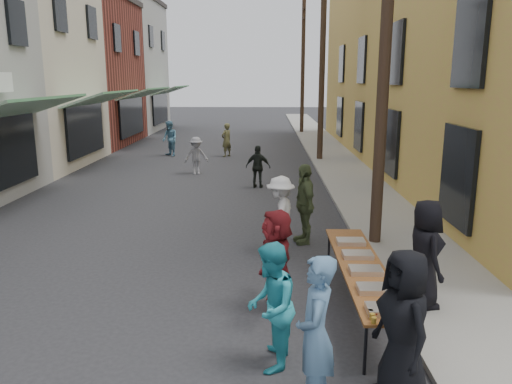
{
  "coord_description": "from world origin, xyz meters",
  "views": [
    {
      "loc": [
        1.82,
        -7.85,
        3.69
      ],
      "look_at": [
        1.61,
        2.67,
        1.3
      ],
      "focal_mm": 35.0,
      "sensor_mm": 36.0,
      "label": 1
    }
  ],
  "objects_px": {
    "utility_pole_near": "(386,39)",
    "utility_pole_mid": "(322,60)",
    "serving_table": "(362,268)",
    "guest_front_c": "(271,307)",
    "catering_tray_sausage": "(386,310)",
    "guest_front_a": "(403,327)",
    "utility_pole_far": "(303,67)",
    "server": "(425,254)"
  },
  "relations": [
    {
      "from": "utility_pole_mid",
      "to": "catering_tray_sausage",
      "type": "relative_size",
      "value": 18.0
    },
    {
      "from": "guest_front_a",
      "to": "server",
      "type": "height_order",
      "value": "server"
    },
    {
      "from": "serving_table",
      "to": "guest_front_c",
      "type": "distance_m",
      "value": 2.27
    },
    {
      "from": "serving_table",
      "to": "catering_tray_sausage",
      "type": "distance_m",
      "value": 1.65
    },
    {
      "from": "serving_table",
      "to": "guest_front_c",
      "type": "height_order",
      "value": "guest_front_c"
    },
    {
      "from": "utility_pole_far",
      "to": "serving_table",
      "type": "height_order",
      "value": "utility_pole_far"
    },
    {
      "from": "serving_table",
      "to": "server",
      "type": "relative_size",
      "value": 2.27
    },
    {
      "from": "utility_pole_mid",
      "to": "utility_pole_near",
      "type": "bearing_deg",
      "value": -90.0
    },
    {
      "from": "utility_pole_near",
      "to": "utility_pole_far",
      "type": "bearing_deg",
      "value": 90.0
    },
    {
      "from": "utility_pole_far",
      "to": "serving_table",
      "type": "xyz_separation_m",
      "value": [
        -0.92,
        -27.24,
        -3.79
      ]
    },
    {
      "from": "guest_front_c",
      "to": "utility_pole_far",
      "type": "bearing_deg",
      "value": -177.12
    },
    {
      "from": "utility_pole_far",
      "to": "catering_tray_sausage",
      "type": "distance_m",
      "value": 29.14
    },
    {
      "from": "utility_pole_near",
      "to": "guest_front_c",
      "type": "relative_size",
      "value": 5.33
    },
    {
      "from": "serving_table",
      "to": "server",
      "type": "distance_m",
      "value": 1.01
    },
    {
      "from": "catering_tray_sausage",
      "to": "server",
      "type": "xyz_separation_m",
      "value": [
        0.97,
        1.6,
        0.19
      ]
    },
    {
      "from": "utility_pole_far",
      "to": "serving_table",
      "type": "distance_m",
      "value": 27.52
    },
    {
      "from": "server",
      "to": "catering_tray_sausage",
      "type": "bearing_deg",
      "value": 141.47
    },
    {
      "from": "utility_pole_far",
      "to": "catering_tray_sausage",
      "type": "xyz_separation_m",
      "value": [
        -0.92,
        -28.89,
        -3.71
      ]
    },
    {
      "from": "guest_front_a",
      "to": "guest_front_c",
      "type": "bearing_deg",
      "value": -129.39
    },
    {
      "from": "server",
      "to": "utility_pole_near",
      "type": "bearing_deg",
      "value": -6.37
    },
    {
      "from": "utility_pole_mid",
      "to": "serving_table",
      "type": "height_order",
      "value": "utility_pole_mid"
    },
    {
      "from": "utility_pole_far",
      "to": "guest_front_a",
      "type": "distance_m",
      "value": 29.83
    },
    {
      "from": "utility_pole_far",
      "to": "server",
      "type": "height_order",
      "value": "utility_pole_far"
    },
    {
      "from": "guest_front_a",
      "to": "serving_table",
      "type": "bearing_deg",
      "value": 164.47
    },
    {
      "from": "utility_pole_far",
      "to": "guest_front_a",
      "type": "xyz_separation_m",
      "value": [
        -0.9,
        -29.6,
        -3.58
      ]
    },
    {
      "from": "serving_table",
      "to": "catering_tray_sausage",
      "type": "height_order",
      "value": "catering_tray_sausage"
    },
    {
      "from": "catering_tray_sausage",
      "to": "guest_front_a",
      "type": "xyz_separation_m",
      "value": [
        0.02,
        -0.71,
        0.13
      ]
    },
    {
      "from": "serving_table",
      "to": "guest_front_c",
      "type": "xyz_separation_m",
      "value": [
        -1.49,
        -1.71,
        0.13
      ]
    },
    {
      "from": "utility_pole_far",
      "to": "server",
      "type": "distance_m",
      "value": 27.51
    },
    {
      "from": "catering_tray_sausage",
      "to": "guest_front_c",
      "type": "bearing_deg",
      "value": -177.81
    },
    {
      "from": "serving_table",
      "to": "guest_front_a",
      "type": "bearing_deg",
      "value": -89.44
    },
    {
      "from": "utility_pole_near",
      "to": "catering_tray_sausage",
      "type": "distance_m",
      "value": 6.21
    },
    {
      "from": "catering_tray_sausage",
      "to": "guest_front_c",
      "type": "relative_size",
      "value": 0.3
    },
    {
      "from": "guest_front_c",
      "to": "serving_table",
      "type": "bearing_deg",
      "value": 146.52
    },
    {
      "from": "catering_tray_sausage",
      "to": "guest_front_a",
      "type": "bearing_deg",
      "value": -88.12
    },
    {
      "from": "serving_table",
      "to": "utility_pole_far",
      "type": "bearing_deg",
      "value": 88.06
    },
    {
      "from": "utility_pole_near",
      "to": "utility_pole_mid",
      "type": "bearing_deg",
      "value": 90.0
    },
    {
      "from": "serving_table",
      "to": "guest_front_a",
      "type": "relative_size",
      "value": 2.17
    },
    {
      "from": "catering_tray_sausage",
      "to": "guest_front_c",
      "type": "distance_m",
      "value": 1.49
    },
    {
      "from": "guest_front_c",
      "to": "catering_tray_sausage",
      "type": "bearing_deg",
      "value": 99.83
    },
    {
      "from": "utility_pole_near",
      "to": "catering_tray_sausage",
      "type": "relative_size",
      "value": 18.0
    },
    {
      "from": "catering_tray_sausage",
      "to": "serving_table",
      "type": "bearing_deg",
      "value": 90.0
    }
  ]
}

